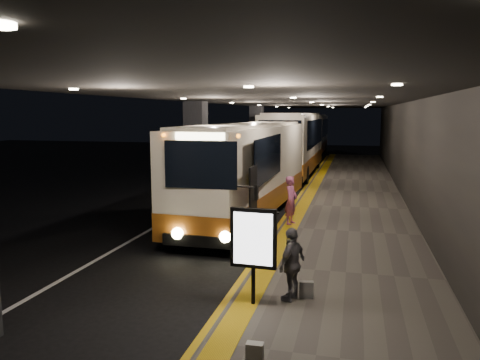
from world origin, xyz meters
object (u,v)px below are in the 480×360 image
Objects in this scene: coach_third at (310,137)px; bag_plain at (255,353)px; passenger_boarding at (291,200)px; passenger_waiting_grey at (292,264)px; bag_polka at (306,290)px; info_sign at (253,240)px; coach_main at (247,174)px; stanchion_post at (276,234)px; coach_second at (295,146)px.

bag_plain is at bearing -86.07° from coach_third.
passenger_boarding reaches higher than passenger_waiting_grey.
bag_polka is 0.18× the size of info_sign.
info_sign is at bearing 102.95° from bag_plain.
coach_main is 9.50× the size of stanchion_post.
coach_third is at bearing 17.45° from passenger_boarding.
info_sign is (-0.50, 2.16, 1.15)m from bag_plain.
passenger_waiting_grey is 2.67m from bag_plain.
stanchion_post is (-1.08, 2.70, 0.41)m from bag_polka.
info_sign is (2.07, -8.37, -0.18)m from coach_main.
bag_polka is at bearing -64.98° from coach_main.
bag_polka is 0.30× the size of stanchion_post.
bag_polka is at bearing -156.13° from passenger_boarding.
passenger_boarding is 9.18m from bag_plain.
coach_third reaches higher than passenger_boarding.
coach_main reaches higher than bag_plain.
coach_third reaches higher than coach_main.
passenger_waiting_grey is (2.78, -7.95, -0.74)m from coach_main.
passenger_waiting_grey is 0.66m from bag_polka.
passenger_waiting_grey is (0.91, -6.53, -0.08)m from passenger_boarding.
coach_main is at bearing 111.46° from bag_polka.
coach_third is 37.13m from bag_plain.
bag_plain is 0.17× the size of info_sign.
passenger_waiting_grey is (2.93, -34.41, -0.87)m from coach_third.
info_sign is at bearing -35.86° from passenger_waiting_grey.
coach_third is 27.96m from passenger_boarding.
bag_polka is at bearing -81.67° from coach_second.
passenger_boarding is 6.98m from info_sign.
info_sign is (0.20, -6.96, 0.49)m from passenger_boarding.
bag_polka is at bearing -68.14° from stanchion_post.
coach_second is 7.35× the size of passenger_boarding.
info_sign is 3.36m from stanchion_post.
coach_main reaches higher than passenger_boarding.
passenger_boarding is at bearing -33.48° from coach_main.
info_sign reaches higher than bag_plain.
passenger_boarding is at bearing 100.57° from bag_polka.
bag_polka is (3.22, -34.26, -1.45)m from coach_third.
coach_second is 20.78m from bag_polka.
passenger_boarding reaches higher than bag_polka.
stanchion_post is (0.11, -3.69, -0.24)m from passenger_boarding.
coach_third is (-0.15, 26.47, 0.13)m from coach_main.
bag_plain is at bearing -83.81° from coach_second.
coach_second is at bearing 95.92° from bag_plain.
coach_main is 31.53× the size of bag_polka.
bag_polka is at bearing 32.94° from info_sign.
passenger_waiting_grey is at bearing -85.40° from coach_third.
coach_second reaches higher than bag_plain.
passenger_waiting_grey is 0.77× the size of info_sign.
info_sign reaches higher than passenger_waiting_grey.
info_sign reaches higher than passenger_boarding.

